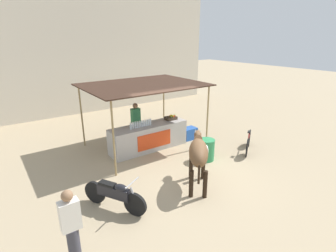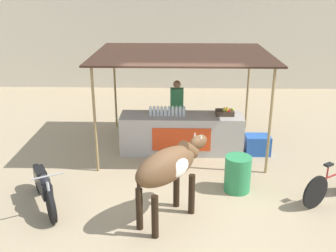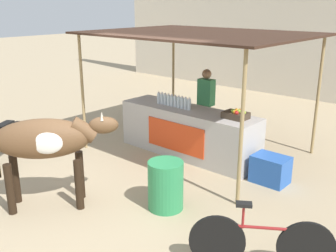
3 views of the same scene
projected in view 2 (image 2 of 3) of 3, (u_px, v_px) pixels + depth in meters
ground_plane at (182, 195)px, 7.88m from camera, size 60.00×60.00×0.00m
building_wall_far at (181, 5)px, 14.97m from camera, size 16.00×0.50×6.42m
stall_counter at (181, 134)px, 9.77m from camera, size 3.00×0.82×0.96m
stall_awning at (182, 57)px, 9.41m from camera, size 4.20×3.20×2.43m
water_bottle_row at (167, 111)px, 9.53m from camera, size 0.88×0.07×0.25m
fruit_crate at (225, 112)px, 9.60m from camera, size 0.44×0.32×0.18m
vendor_behind_counter at (177, 110)px, 10.35m from camera, size 0.34×0.22×1.65m
cooler_box at (258, 145)px, 9.72m from camera, size 0.60×0.44×0.48m
water_barrel at (238, 174)px, 7.95m from camera, size 0.53×0.53×0.75m
cow at (169, 167)px, 6.74m from camera, size 1.45×1.63×1.44m
motorcycle_parked at (44, 186)px, 7.36m from camera, size 0.99×1.61×0.90m
bicycle_leaning at (332, 185)px, 7.58m from camera, size 1.40×0.96×0.85m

